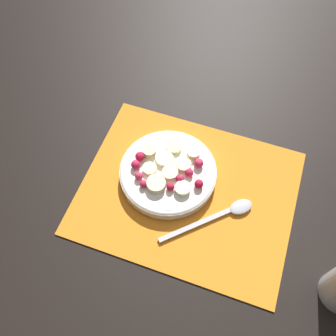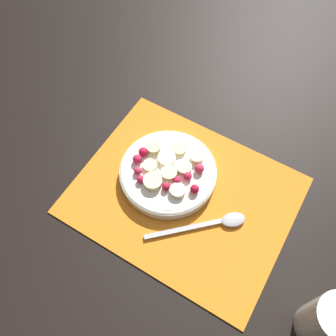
% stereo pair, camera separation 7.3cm
% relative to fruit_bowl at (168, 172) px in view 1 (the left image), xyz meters
% --- Properties ---
extents(ground_plane, '(3.00, 3.00, 0.00)m').
position_rel_fruit_bowl_xyz_m(ground_plane, '(0.05, -0.02, -0.02)').
color(ground_plane, black).
extents(placemat, '(0.41, 0.33, 0.01)m').
position_rel_fruit_bowl_xyz_m(placemat, '(0.05, -0.02, -0.02)').
color(placemat, orange).
rests_on(placemat, ground_plane).
extents(fruit_bowl, '(0.19, 0.19, 0.04)m').
position_rel_fruit_bowl_xyz_m(fruit_bowl, '(0.00, 0.00, 0.00)').
color(fruit_bowl, silver).
rests_on(fruit_bowl, placemat).
extents(spoon, '(0.16, 0.15, 0.01)m').
position_rel_fruit_bowl_xyz_m(spoon, '(0.13, -0.04, -0.01)').
color(spoon, '#B2B2B7').
rests_on(spoon, placemat).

